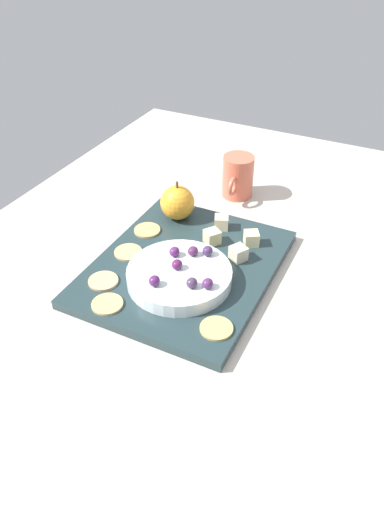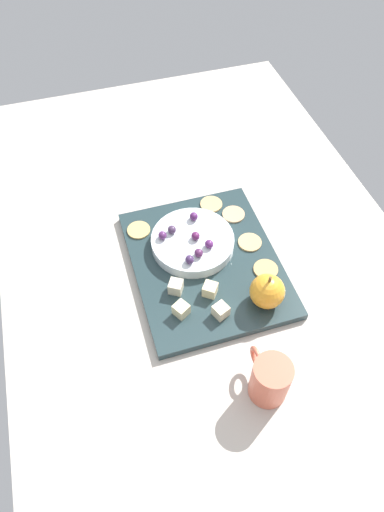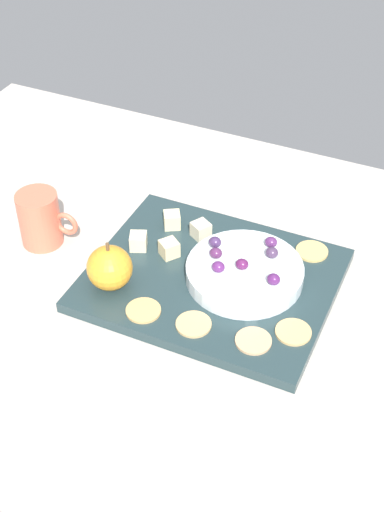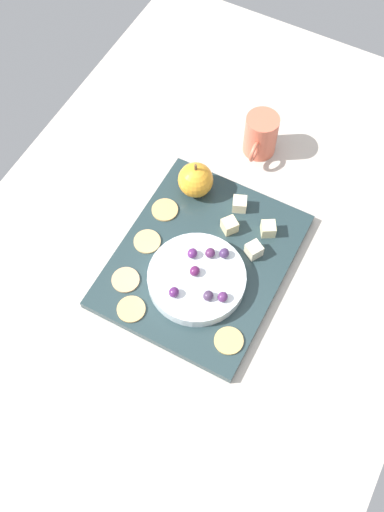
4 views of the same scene
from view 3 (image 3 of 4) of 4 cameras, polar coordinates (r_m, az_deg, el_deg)
table at (r=105.41cm, az=2.51°, el=-3.82°), size 134.11×83.84×4.04cm
platter at (r=104.85cm, az=1.58°, el=-1.92°), size 35.31×28.90×1.71cm
serving_dish at (r=103.23cm, az=4.24°, el=-1.34°), size 17.11×17.11×2.36cm
apple_whole at (r=101.22cm, az=-6.63°, el=-0.95°), size 6.60×6.60×6.60cm
apple_stem at (r=98.69cm, az=-6.80°, el=0.74°), size 0.50×0.50×1.20cm
cheese_cube_0 at (r=106.98cm, az=-1.84°, el=0.61°), size 3.53×3.53×2.52cm
cheese_cube_1 at (r=110.40cm, az=0.72°, el=2.11°), size 3.46×3.46×2.52cm
cheese_cube_2 at (r=112.43cm, az=-1.61°, el=2.91°), size 3.46×3.46×2.52cm
cheese_cube_3 at (r=108.55cm, az=-4.33°, el=1.19°), size 3.30×3.30×2.52cm
cracker_0 at (r=109.60cm, az=9.60°, el=0.38°), size 4.91×4.91×0.40cm
cracker_1 at (r=96.87cm, az=0.13°, el=-5.50°), size 4.91×4.91×0.40cm
cracker_2 at (r=96.84cm, az=8.13°, el=-6.06°), size 4.91×4.91×0.40cm
cracker_3 at (r=95.15cm, az=4.95°, el=-6.79°), size 4.91×4.91×0.40cm
cracker_4 at (r=98.94cm, az=-3.92°, el=-4.39°), size 4.91×4.91×0.40cm
grape_0 at (r=101.61cm, az=4.04°, el=-0.65°), size 1.89×1.70×1.58cm
grape_1 at (r=105.76cm, az=6.36°, el=1.12°), size 1.89×1.70×1.60cm
grape_2 at (r=100.92cm, az=2.12°, el=-0.90°), size 1.89×1.70×1.62cm
grape_3 at (r=105.12cm, az=1.86°, el=1.12°), size 1.89×1.70×1.66cm
grape_4 at (r=103.27cm, az=1.93°, el=0.24°), size 1.89×1.70×1.58cm
grape_5 at (r=103.91cm, az=6.44°, el=0.27°), size 1.89×1.70×1.61cm
grape_6 at (r=99.56cm, az=6.57°, el=-1.87°), size 1.89×1.70×1.68cm
cup at (r=112.65cm, az=-12.07°, el=2.92°), size 9.71×6.50×8.89cm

